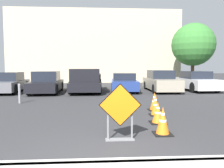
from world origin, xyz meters
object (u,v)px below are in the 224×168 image
object	(u,v)px
traffic_cone_fourth	(154,102)
parked_car_fourth	(161,82)
traffic_cone_nearest	(163,121)
parked_car_nearest	(8,83)
traffic_cone_third	(156,105)
parked_car_third	(124,83)
bollard_nearest	(20,93)
parked_car_fifth	(196,81)
traffic_cone_second	(158,113)
parked_car_second	(47,83)
road_closed_sign	(120,110)
pickup_truck	(86,82)

from	to	relation	value
traffic_cone_fourth	parked_car_fourth	size ratio (longest dim) A/B	0.15
traffic_cone_nearest	parked_car_nearest	world-z (taller)	parked_car_nearest
traffic_cone_third	parked_car_nearest	xyz separation A→B (m)	(-8.25, 7.72, 0.27)
parked_car_third	bollard_nearest	size ratio (longest dim) A/B	4.52
parked_car_third	parked_car_fifth	world-z (taller)	parked_car_fifth
traffic_cone_second	parked_car_third	bearing A→B (deg)	89.96
parked_car_second	parked_car_fifth	size ratio (longest dim) A/B	1.00
traffic_cone_fourth	parked_car_fifth	bearing A→B (deg)	55.38
parked_car_second	parked_car_fourth	size ratio (longest dim) A/B	0.94
traffic_cone_third	parked_car_third	xyz separation A→B (m)	(-0.21, 7.93, 0.25)
traffic_cone_nearest	parked_car_second	size ratio (longest dim) A/B	0.16
road_closed_sign	traffic_cone_second	size ratio (longest dim) A/B	2.08
traffic_cone_second	parked_car_second	distance (m)	10.02
road_closed_sign	bollard_nearest	size ratio (longest dim) A/B	1.44
parked_car_fourth	parked_car_nearest	bearing A→B (deg)	2.01
road_closed_sign	parked_car_fifth	bearing A→B (deg)	58.03
pickup_truck	bollard_nearest	distance (m)	5.40
road_closed_sign	parked_car_fifth	distance (m)	12.62
parked_car_third	parked_car_fourth	distance (m)	2.68
traffic_cone_second	parked_car_fifth	distance (m)	10.64
traffic_cone_nearest	pickup_truck	size ratio (longest dim) A/B	0.14
traffic_cone_nearest	traffic_cone_third	distance (m)	2.26
pickup_truck	traffic_cone_fourth	bearing A→B (deg)	115.47
parked_car_fifth	parked_car_nearest	bearing A→B (deg)	-1.23
traffic_cone_third	parked_car_fifth	bearing A→B (deg)	57.53
pickup_truck	bollard_nearest	size ratio (longest dim) A/B	5.51
traffic_cone_second	bollard_nearest	distance (m)	6.93
parked_car_nearest	pickup_truck	size ratio (longest dim) A/B	0.86
traffic_cone_nearest	parked_car_second	distance (m)	10.90
traffic_cone_fourth	bollard_nearest	bearing A→B (deg)	161.09
parked_car_fourth	parked_car_fifth	size ratio (longest dim) A/B	1.06
traffic_cone_second	bollard_nearest	size ratio (longest dim) A/B	0.69
traffic_cone_nearest	bollard_nearest	distance (m)	7.51
parked_car_nearest	parked_car_fifth	xyz separation A→B (m)	(13.39, 0.36, 0.03)
traffic_cone_fourth	parked_car_fifth	world-z (taller)	parked_car_fifth
traffic_cone_nearest	parked_car_fourth	size ratio (longest dim) A/B	0.15
parked_car_second	parked_car_fifth	bearing A→B (deg)	-178.76
traffic_cone_nearest	parked_car_third	distance (m)	10.16
parked_car_nearest	bollard_nearest	size ratio (longest dim) A/B	4.73
parked_car_second	parked_car_fourth	world-z (taller)	parked_car_fourth
traffic_cone_second	traffic_cone_fourth	distance (m)	2.06
pickup_truck	bollard_nearest	xyz separation A→B (m)	(-2.93, -4.53, -0.24)
traffic_cone_fourth	parked_car_second	size ratio (longest dim) A/B	0.16
parked_car_fourth	parked_car_fifth	world-z (taller)	parked_car_fourth
parked_car_second	parked_car_nearest	bearing A→B (deg)	-9.99
bollard_nearest	parked_car_fourth	bearing A→B (deg)	30.93
parked_car_nearest	traffic_cone_third	bearing A→B (deg)	133.29
traffic_cone_nearest	parked_car_nearest	size ratio (longest dim) A/B	0.16
road_closed_sign	bollard_nearest	world-z (taller)	road_closed_sign
traffic_cone_third	parked_car_second	size ratio (longest dim) A/B	0.17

